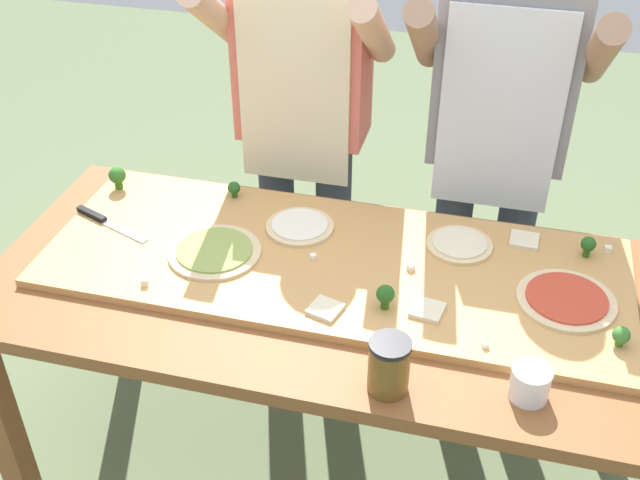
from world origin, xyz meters
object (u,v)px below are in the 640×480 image
object	(u,v)px
pizza_slice_far_right	(524,240)
chefs_knife	(102,220)
broccoli_floret_center_right	(234,188)
cook_left	(303,106)
pizza_slice_near_right	(325,309)
broccoli_floret_center_left	(588,245)
pizza_slice_center	(427,310)
cheese_crumble_a	(144,282)
cheese_crumble_c	(411,267)
sauce_jar	(389,366)
broccoli_floret_back_mid	(117,176)
cheese_crumble_e	(485,345)
pizza_whole_cheese_artichoke	(460,244)
cook_right	(498,128)
broccoli_floret_back_left	(385,295)
pizza_whole_pesto_green	(215,251)
pizza_whole_tomato_red	(566,300)
flour_cup	(530,385)
prep_table	(331,313)
pizza_whole_white_garlic	(300,226)
cheese_crumble_b	(608,249)
cheese_crumble_d	(313,257)
broccoli_floret_front_left	(621,336)

from	to	relation	value
pizza_slice_far_right	chefs_knife	bearing A→B (deg)	-170.45
broccoli_floret_center_right	cook_left	bearing A→B (deg)	65.89
pizza_slice_near_right	broccoli_floret_center_left	xyz separation A→B (m)	(0.62, 0.39, 0.03)
pizza_slice_center	cheese_crumble_a	bearing A→B (deg)	-174.07
cheese_crumble_c	sauce_jar	xyz separation A→B (m)	(0.01, -0.41, 0.04)
pizza_slice_center	broccoli_floret_back_mid	bearing A→B (deg)	161.06
cheese_crumble_e	pizza_whole_cheese_artichoke	bearing A→B (deg)	104.64
cheese_crumble_c	cheese_crumble_a	bearing A→B (deg)	-160.46
pizza_whole_cheese_artichoke	cook_right	xyz separation A→B (m)	(0.06, 0.38, 0.17)
cheese_crumble_a	broccoli_floret_back_left	bearing A→B (deg)	5.92
sauce_jar	cook_left	size ratio (longest dim) A/B	0.08
pizza_whole_pesto_green	broccoli_floret_center_right	bearing A→B (deg)	98.93
pizza_whole_tomato_red	cook_left	xyz separation A→B (m)	(-0.83, 0.55, 0.17)
broccoli_floret_center_left	sauce_jar	distance (m)	0.73
cheese_crumble_c	flour_cup	xyz separation A→B (m)	(0.32, -0.35, 0.00)
cheese_crumble_c	prep_table	bearing A→B (deg)	-157.19
pizza_whole_pesto_green	cheese_crumble_e	xyz separation A→B (m)	(0.74, -0.19, -0.00)
pizza_whole_white_garlic	broccoli_floret_back_mid	size ratio (longest dim) A/B	2.70
pizza_whole_tomato_red	broccoli_floret_center_right	distance (m)	1.00
cheese_crumble_b	cheese_crumble_d	bearing A→B (deg)	-163.18
cook_right	pizza_slice_center	bearing A→B (deg)	-98.61
broccoli_floret_center_left	pizza_slice_center	bearing A→B (deg)	-138.73
pizza_whole_tomato_red	cheese_crumble_c	bearing A→B (deg)	175.30
cheese_crumble_d	flour_cup	distance (m)	0.67
pizza_whole_cheese_artichoke	broccoli_floret_center_left	world-z (taller)	broccoli_floret_center_left
pizza_slice_far_right	broccoli_floret_front_left	bearing A→B (deg)	-57.88
prep_table	sauce_jar	size ratio (longest dim) A/B	13.33
broccoli_floret_center_right	broccoli_floret_center_left	bearing A→B (deg)	-2.69
broccoli_floret_center_left	cheese_crumble_d	distance (m)	0.73
pizza_whole_white_garlic	flour_cup	size ratio (longest dim) A/B	2.19
broccoli_floret_back_mid	cheese_crumble_c	distance (m)	0.94
broccoli_floret_center_left	pizza_whole_white_garlic	bearing A→B (deg)	-175.30
cheese_crumble_c	cheese_crumble_d	world-z (taller)	same
chefs_knife	pizza_slice_center	bearing A→B (deg)	-9.59
pizza_whole_pesto_green	pizza_slice_center	xyz separation A→B (m)	(0.59, -0.10, -0.00)
cheese_crumble_c	sauce_jar	world-z (taller)	sauce_jar
chefs_knife	cook_right	xyz separation A→B (m)	(1.06, 0.52, 0.17)
cook_left	pizza_whole_cheese_artichoke	bearing A→B (deg)	-35.01
pizza_whole_cheese_artichoke	broccoli_floret_front_left	size ratio (longest dim) A/B	3.49
cook_left	broccoli_floret_front_left	bearing A→B (deg)	-35.81
broccoli_floret_back_left	cheese_crumble_e	xyz separation A→B (m)	(0.25, -0.08, -0.03)
pizza_slice_near_right	cook_left	distance (m)	0.80
pizza_whole_pesto_green	cheese_crumble_d	size ratio (longest dim) A/B	15.78
cook_right	pizza_whole_white_garlic	bearing A→B (deg)	-140.88
cheese_crumble_e	broccoli_floret_back_mid	bearing A→B (deg)	159.23
chefs_knife	cheese_crumble_c	world-z (taller)	same
pizza_whole_pesto_green	pizza_slice_center	bearing A→B (deg)	-9.25
pizza_whole_tomato_red	sauce_jar	distance (m)	0.54
chefs_knife	flour_cup	xyz separation A→B (m)	(1.21, -0.36, 0.00)
cheese_crumble_c	cheese_crumble_e	size ratio (longest dim) A/B	1.22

